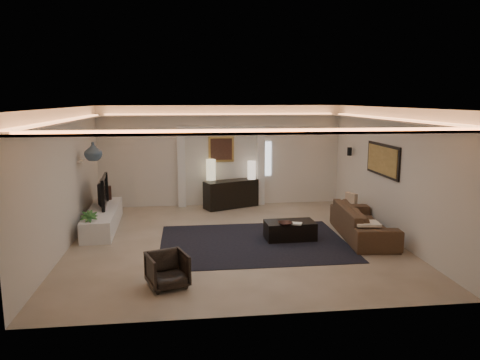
{
  "coord_description": "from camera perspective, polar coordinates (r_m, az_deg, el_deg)",
  "views": [
    {
      "loc": [
        -1.02,
        -9.47,
        3.08
      ],
      "look_at": [
        0.2,
        0.6,
        1.25
      ],
      "focal_mm": 33.71,
      "sensor_mm": 36.0,
      "label": 1
    }
  ],
  "objects": [
    {
      "name": "wall_sconce",
      "position": [
        12.55,
        13.68,
        3.53
      ],
      "size": [
        0.12,
        0.12,
        0.22
      ],
      "primitive_type": "cylinder",
      "color": "black",
      "rests_on": "wall_right"
    },
    {
      "name": "wall_niche",
      "position": [
        11.23,
        -19.31,
        2.33
      ],
      "size": [
        0.1,
        0.55,
        0.04
      ],
      "primitive_type": "cube",
      "color": "silver",
      "rests_on": "wall_left"
    },
    {
      "name": "lamp_left",
      "position": [
        12.89,
        -3.7,
        1.32
      ],
      "size": [
        0.32,
        0.32,
        0.6
      ],
      "primitive_type": "cylinder",
      "rotation": [
        0.0,
        0.0,
        0.23
      ],
      "color": "beige",
      "rests_on": "console"
    },
    {
      "name": "pilaster_left",
      "position": [
        13.02,
        -7.41,
        1.39
      ],
      "size": [
        0.22,
        0.2,
        2.2
      ],
      "primitive_type": "cube",
      "color": "silver",
      "rests_on": "ground"
    },
    {
      "name": "floor",
      "position": [
        10.01,
        -0.73,
        -7.69
      ],
      "size": [
        7.0,
        7.0,
        0.0
      ],
      "primitive_type": "plane",
      "color": "tan",
      "rests_on": "ground"
    },
    {
      "name": "wall_front",
      "position": [
        6.27,
        2.72,
        -4.84
      ],
      "size": [
        7.0,
        0.0,
        7.0
      ],
      "primitive_type": "plane",
      "rotation": [
        -1.57,
        0.0,
        0.0
      ],
      "color": "beige",
      "rests_on": "ground"
    },
    {
      "name": "sofa",
      "position": [
        10.52,
        15.3,
        -5.18
      ],
      "size": [
        2.48,
        1.15,
        0.7
      ],
      "primitive_type": "imported",
      "rotation": [
        0.0,
        0.0,
        1.48
      ],
      "color": "#513229",
      "rests_on": "ground"
    },
    {
      "name": "painting_canvas",
      "position": [
        13.03,
        -2.39,
        3.91
      ],
      "size": [
        0.62,
        0.02,
        0.62
      ],
      "primitive_type": "cube",
      "color": "#4C2D1E",
      "rests_on": "wall_back"
    },
    {
      "name": "throw_pillow",
      "position": [
        11.84,
        13.9,
        -2.42
      ],
      "size": [
        0.22,
        0.36,
        0.34
      ],
      "primitive_type": "cube",
      "rotation": [
        0.0,
        0.0,
        0.38
      ],
      "color": "tan",
      "rests_on": "sofa"
    },
    {
      "name": "tv",
      "position": [
        11.55,
        -17.4,
        -1.5
      ],
      "size": [
        1.32,
        0.29,
        0.75
      ],
      "primitive_type": "imported",
      "rotation": [
        0.0,
        0.0,
        1.66
      ],
      "color": "black",
      "rests_on": "media_ledge"
    },
    {
      "name": "throw_blanket",
      "position": [
        9.69,
        15.78,
        -5.31
      ],
      "size": [
        0.53,
        0.45,
        0.05
      ],
      "primitive_type": "cube",
      "rotation": [
        0.0,
        0.0,
        -0.09
      ],
      "color": "white",
      "rests_on": "sofa"
    },
    {
      "name": "painting_frame",
      "position": [
        13.06,
        -2.4,
        3.93
      ],
      "size": [
        0.74,
        0.04,
        0.74
      ],
      "primitive_type": "cube",
      "color": "tan",
      "rests_on": "wall_back"
    },
    {
      "name": "magazine",
      "position": [
        9.86,
        7.11,
        -5.47
      ],
      "size": [
        0.29,
        0.26,
        0.03
      ],
      "primitive_type": "cube",
      "rotation": [
        0.0,
        0.0,
        -0.41
      ],
      "color": "white",
      "rests_on": "coffee_table"
    },
    {
      "name": "wall_right",
      "position": [
        10.62,
        18.38,
        0.87
      ],
      "size": [
        0.0,
        7.0,
        7.0
      ],
      "primitive_type": "plane",
      "rotation": [
        1.57,
        0.0,
        -1.57
      ],
      "color": "beige",
      "rests_on": "ground"
    },
    {
      "name": "bowl",
      "position": [
        9.73,
        5.73,
        -5.52
      ],
      "size": [
        0.35,
        0.35,
        0.07
      ],
      "primitive_type": "imported",
      "rotation": [
        0.0,
        0.0,
        0.17
      ],
      "color": "#311C16",
      "rests_on": "coffee_table"
    },
    {
      "name": "alcove_header",
      "position": [
        12.94,
        -2.39,
        6.54
      ],
      "size": [
        2.52,
        0.2,
        0.12
      ],
      "primitive_type": "cube",
      "color": "silver",
      "rests_on": "wall_back"
    },
    {
      "name": "ginger_jar",
      "position": [
        10.97,
        -18.1,
        3.46
      ],
      "size": [
        0.48,
        0.48,
        0.43
      ],
      "primitive_type": "imported",
      "rotation": [
        0.0,
        0.0,
        0.21
      ],
      "color": "#4E5962",
      "rests_on": "wall_niche"
    },
    {
      "name": "coffee_table",
      "position": [
        10.12,
        6.34,
        -6.35
      ],
      "size": [
        1.11,
        0.63,
        0.41
      ],
      "primitive_type": "cube",
      "rotation": [
        0.0,
        0.0,
        0.03
      ],
      "color": "black",
      "rests_on": "ground"
    },
    {
      "name": "wall_left",
      "position": [
        9.92,
        -21.28,
        0.07
      ],
      "size": [
        0.0,
        7.0,
        7.0
      ],
      "primitive_type": "plane",
      "rotation": [
        1.57,
        0.0,
        1.57
      ],
      "color": "beige",
      "rests_on": "ground"
    },
    {
      "name": "cove_soffit",
      "position": [
        9.54,
        -0.76,
        7.46
      ],
      "size": [
        7.0,
        7.0,
        0.04
      ],
      "primitive_type": "cube",
      "color": "silver",
      "rests_on": "ceiling"
    },
    {
      "name": "media_ledge",
      "position": [
        11.39,
        -16.95,
        -4.75
      ],
      "size": [
        0.76,
        2.68,
        0.5
      ],
      "primitive_type": "cube",
      "rotation": [
        0.0,
        0.0,
        0.04
      ],
      "color": "silver",
      "rests_on": "ground"
    },
    {
      "name": "lamp_right",
      "position": [
        13.01,
        1.48,
        1.42
      ],
      "size": [
        0.28,
        0.28,
        0.53
      ],
      "primitive_type": "cylinder",
      "rotation": [
        0.0,
        0.0,
        0.19
      ],
      "color": "#FFE9D0",
      "rests_on": "console"
    },
    {
      "name": "figurine",
      "position": [
        12.3,
        -16.26,
        -1.63
      ],
      "size": [
        0.14,
        0.14,
        0.36
      ],
      "primitive_type": "cylinder",
      "rotation": [
        0.0,
        0.0,
        0.05
      ],
      "color": "black",
      "rests_on": "media_ledge"
    },
    {
      "name": "area_rug",
      "position": [
        9.87,
        1.73,
        -7.93
      ],
      "size": [
        4.0,
        3.0,
        0.01
      ],
      "primitive_type": "cube",
      "color": "black",
      "rests_on": "ground"
    },
    {
      "name": "daylight_slit",
      "position": [
        13.28,
        3.43,
        2.72
      ],
      "size": [
        0.25,
        0.03,
        1.0
      ],
      "primitive_type": "cube",
      "color": "white",
      "rests_on": "wall_back"
    },
    {
      "name": "wall_back",
      "position": [
        13.11,
        -2.4,
        3.07
      ],
      "size": [
        7.0,
        0.0,
        7.0
      ],
      "primitive_type": "plane",
      "rotation": [
        1.57,
        0.0,
        0.0
      ],
      "color": "beige",
      "rests_on": "ground"
    },
    {
      "name": "art_panel_frame",
      "position": [
        10.84,
        17.64,
        2.43
      ],
      "size": [
        0.04,
        1.64,
        0.74
      ],
      "primitive_type": "cube",
      "color": "black",
      "rests_on": "wall_right"
    },
    {
      "name": "pilaster_right",
      "position": [
        13.2,
        2.63,
        1.59
      ],
      "size": [
        0.22,
        0.2,
        2.2
      ],
      "primitive_type": "cube",
      "color": "silver",
      "rests_on": "ground"
    },
    {
      "name": "art_panel_gold",
      "position": [
        10.83,
        17.52,
        2.43
      ],
      "size": [
        0.02,
        1.5,
        0.62
      ],
      "primitive_type": "cube",
      "color": "tan",
      "rests_on": "wall_right"
    },
    {
      "name": "ceiling",
      "position": [
        9.53,
        -0.77,
        9.14
      ],
      "size": [
        7.0,
        7.0,
        0.0
      ],
      "primitive_type": "plane",
      "rotation": [
        3.14,
        0.0,
        0.0
      ],
      "color": "white",
      "rests_on": "ground"
    },
    {
      "name": "armchair",
      "position": [
        7.69,
        -9.18,
        -11.18
      ],
      "size": [
        0.8,
        0.81,
        0.58
      ],
      "primitive_type": "imported",
      "rotation": [
        0.0,
        0.0,
        0.34
      ],
      "color": "black",
      "rests_on": "ground"
    },
    {
      "name": "plant",
      "position": [
        10.34,
        -18.57,
        -5.65
      ],
      "size": [
        0.46,
        0.46,
        0.69
      ],
      "primitive_type": "imported",
      "rotation": [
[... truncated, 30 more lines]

